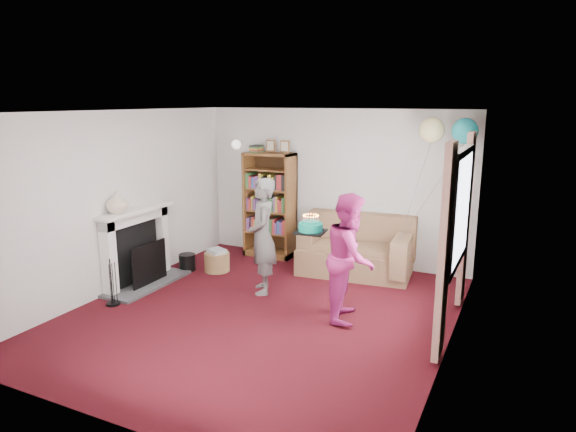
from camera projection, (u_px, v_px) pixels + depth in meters
The scene contains 16 objects.
ground at pixel (261, 314), 6.45m from camera, with size 5.00×5.00×0.00m, color black.
wall_back at pixel (334, 186), 8.38m from camera, with size 4.50×0.02×2.50m, color silver.
wall_left at pixel (117, 202), 7.13m from camera, with size 0.02×5.00×2.50m, color silver.
wall_right at pixel (455, 239), 5.22m from camera, with size 0.02×5.00×2.50m, color silver.
ceiling at pixel (259, 111), 5.90m from camera, with size 4.50×5.00×0.01m, color white.
fireplace at pixel (140, 250), 7.39m from camera, with size 0.55×1.80×1.12m.
window_bay at pixel (457, 230), 5.78m from camera, with size 0.14×2.02×2.20m.
wall_sconce at pixel (236, 144), 8.85m from camera, with size 0.16×0.23×0.16m.
bookcase at pixel (270, 205), 8.73m from camera, with size 0.84×0.42×1.99m.
sofa at pixel (356, 251), 7.96m from camera, with size 1.69×0.89×0.89m.
wicker_basket at pixel (217, 261), 8.05m from camera, with size 0.39×0.39×0.36m.
person_striped at pixel (262, 236), 7.03m from camera, with size 0.59×0.38×1.61m, color black.
person_magenta at pixel (350, 257), 6.19m from camera, with size 0.76×0.59×1.56m, color #AA226A.
birthday_cake at pixel (311, 227), 6.31m from camera, with size 0.36×0.36×0.22m.
balloons at pixel (448, 131), 7.01m from camera, with size 0.93×0.46×1.73m.
mantel_vase at pixel (117, 202), 6.93m from camera, with size 0.29×0.29×0.31m, color beige.
Camera 1 is at (2.91, -5.28, 2.63)m, focal length 32.00 mm.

